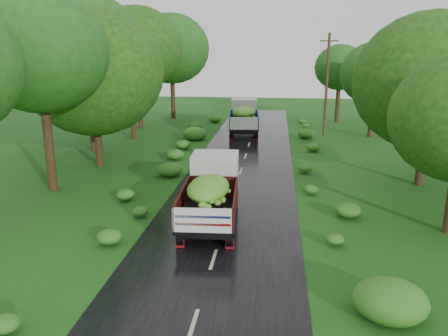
# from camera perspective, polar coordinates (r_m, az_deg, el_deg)

# --- Properties ---
(ground) EXTENTS (120.00, 120.00, 0.00)m
(ground) POSITION_cam_1_polar(r_m,az_deg,el_deg) (12.79, -4.10, -19.95)
(ground) COLOR #14460F
(ground) RESTS_ON ground
(road) EXTENTS (6.50, 80.00, 0.02)m
(road) POSITION_cam_1_polar(r_m,az_deg,el_deg) (17.06, -0.90, -10.32)
(road) COLOR black
(road) RESTS_ON ground
(road_lines) EXTENTS (0.12, 69.60, 0.00)m
(road_lines) POSITION_cam_1_polar(r_m,az_deg,el_deg) (17.96, -0.46, -8.92)
(road_lines) COLOR #BFB78C
(road_lines) RESTS_ON road
(truck_near) EXTENTS (2.54, 6.37, 2.63)m
(truck_near) POSITION_cam_1_polar(r_m,az_deg,el_deg) (19.05, -1.63, -2.77)
(truck_near) COLOR black
(truck_near) RESTS_ON ground
(truck_far) EXTENTS (2.93, 7.05, 2.89)m
(truck_far) POSITION_cam_1_polar(r_m,az_deg,el_deg) (39.60, 2.62, 6.86)
(truck_far) COLOR black
(truck_far) RESTS_ON ground
(utility_pole) EXTENTS (1.52, 0.40, 8.74)m
(utility_pole) POSITION_cam_1_polar(r_m,az_deg,el_deg) (39.17, 13.26, 10.60)
(utility_pole) COLOR #382616
(utility_pole) RESTS_ON ground
(trees_left) EXTENTS (6.26, 35.55, 9.62)m
(trees_left) POSITION_cam_1_polar(r_m,az_deg,el_deg) (34.23, -14.62, 14.05)
(trees_left) COLOR black
(trees_left) RESTS_ON ground
(trees_right) EXTENTS (5.41, 32.16, 7.53)m
(trees_right) POSITION_cam_1_polar(r_m,az_deg,el_deg) (31.61, 21.13, 10.58)
(trees_right) COLOR black
(trees_right) RESTS_ON ground
(shrubs) EXTENTS (11.90, 44.00, 0.70)m
(shrubs) POSITION_cam_1_polar(r_m,az_deg,el_deg) (25.33, 1.84, -0.88)
(shrubs) COLOR #286818
(shrubs) RESTS_ON ground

